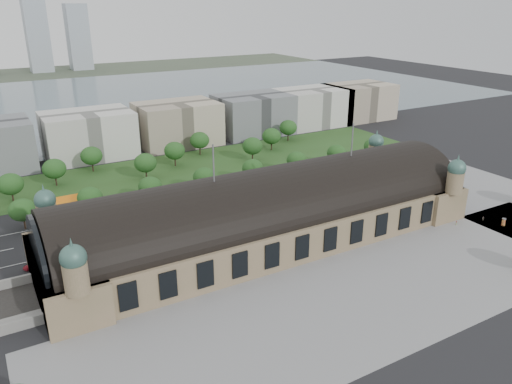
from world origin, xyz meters
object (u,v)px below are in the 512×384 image
parked_car_0 (31,264)px  parked_car_1 (32,265)px  traffic_car_2 (116,224)px  pedestrian_2 (483,218)px  bus_east (279,199)px  parked_car_4 (92,251)px  parked_car_6 (192,224)px  bus_mid (239,207)px  pedestrian_0 (456,223)px  traffic_car_6 (400,173)px  traffic_car_4 (263,197)px  traffic_car_3 (165,212)px  advertising_column (504,222)px  parked_car_5 (148,233)px  bus_west (240,204)px  parked_car_3 (101,244)px  parked_car_2 (108,248)px  petrol_station (69,201)px

parked_car_0 → parked_car_1: (0.07, -1.29, 0.08)m
traffic_car_2 → pedestrian_2: bearing=67.4°
bus_east → parked_car_4: bearing=88.9°
parked_car_6 → parked_car_1: bearing=-109.8°
bus_mid → pedestrian_0: bearing=-127.6°
traffic_car_6 → pedestrian_2: (-12.52, -55.30, 0.24)m
traffic_car_4 → parked_car_6: 37.83m
traffic_car_2 → pedestrian_2: size_ratio=2.58×
parked_car_1 → pedestrian_2: size_ratio=2.97×
bus_east → parked_car_6: bearing=87.6°
traffic_car_3 → advertising_column: (105.11, -72.98, 0.70)m
traffic_car_3 → parked_car_5: 18.93m
traffic_car_4 → bus_west: bus_west is taller
traffic_car_3 → bus_mid: size_ratio=0.51×
parked_car_3 → advertising_column: (133.57, -58.10, 0.83)m
parked_car_1 → pedestrian_2: 160.29m
parked_car_1 → bus_mid: size_ratio=0.54×
traffic_car_4 → bus_east: bus_east is taller
parked_car_2 → bus_west: bus_west is taller
traffic_car_2 → pedestrian_0: bearing=65.8°
traffic_car_3 → bus_east: (45.10, -12.39, 0.82)m
traffic_car_3 → bus_west: 30.18m
parked_car_5 → advertising_column: advertising_column is taller
traffic_car_3 → parked_car_0: 53.78m
bus_west → bus_mid: bus_west is taller
petrol_station → traffic_car_4: 78.65m
parked_car_4 → pedestrian_0: size_ratio=2.99×
petrol_station → traffic_car_4: bearing=-22.8°
traffic_car_2 → parked_car_3: traffic_car_2 is taller
traffic_car_2 → traffic_car_3: traffic_car_3 is taller
pedestrian_0 → pedestrian_2: bearing=-23.1°
parked_car_4 → advertising_column: 147.55m
parked_car_3 → bus_west: 57.64m
parked_car_4 → parked_car_5: bearing=65.2°
traffic_car_4 → pedestrian_0: 76.46m
traffic_car_6 → bus_east: size_ratio=0.44×
bus_west → advertising_column: (76.26, -64.17, -0.03)m
traffic_car_6 → parked_car_1: 165.80m
parked_car_2 → bus_east: size_ratio=0.49×
bus_mid → traffic_car_4: bearing=-64.6°
parked_car_1 → parked_car_6: bearing=66.3°
traffic_car_4 → parked_car_6: parked_car_6 is taller
traffic_car_3 → advertising_column: bearing=-130.0°
parked_car_1 → parked_car_2: 23.73m
traffic_car_4 → parked_car_1: parked_car_1 is taller
parked_car_6 → advertising_column: 115.70m
traffic_car_3 → parked_car_5: size_ratio=1.00×
parked_car_0 → bus_west: (79.67, 8.78, 0.81)m
traffic_car_2 → bus_west: 48.88m
traffic_car_2 → advertising_column: (124.57, -71.52, 0.80)m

